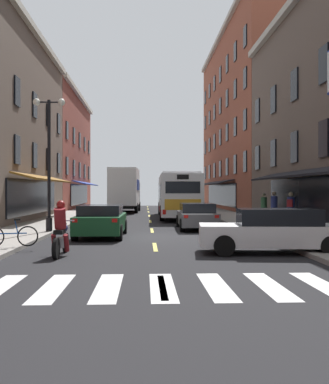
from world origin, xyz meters
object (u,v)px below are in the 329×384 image
(street_lamp_twin, at_px, (49,158))
(sedan_mid, at_px, (274,231))
(pedestrian_far, at_px, (264,207))
(transit_bus, at_px, (177,195))
(pedestrian_near, at_px, (291,209))
(pedestrian_mid, at_px, (274,207))
(sedan_far, at_px, (197,216))
(motorcycle_rider, at_px, (61,232))
(sedan_near, at_px, (101,220))
(bicycle_near, at_px, (11,236))
(sedan_rear, at_px, (129,202))
(box_truck, at_px, (125,190))

(street_lamp_twin, bearing_deg, sedan_mid, -37.79)
(sedan_mid, distance_m, pedestrian_far, 12.55)
(transit_bus, bearing_deg, pedestrian_near, -66.65)
(pedestrian_mid, xyz_separation_m, pedestrian_far, (-0.06, 1.89, -0.05))
(sedan_far, height_order, pedestrian_mid, pedestrian_mid)
(pedestrian_mid, bearing_deg, motorcycle_rider, -118.07)
(sedan_near, bearing_deg, bicycle_near, -119.99)
(sedan_mid, bearing_deg, pedestrian_mid, 73.77)
(sedan_rear, height_order, motorcycle_rider, motorcycle_rider)
(motorcycle_rider, bearing_deg, sedan_far, 60.50)
(box_truck, bearing_deg, pedestrian_near, -65.20)
(bicycle_near, bearing_deg, sedan_rear, 85.89)
(sedan_near, distance_m, pedestrian_near, 9.34)
(sedan_mid, bearing_deg, pedestrian_near, 68.35)
(sedan_rear, height_order, bicycle_near, sedan_rear)
(sedan_near, xyz_separation_m, sedan_rear, (0.12, 32.00, -0.03))
(pedestrian_near, bearing_deg, box_truck, 144.86)
(sedan_far, relative_size, pedestrian_far, 2.67)
(sedan_rear, relative_size, pedestrian_near, 2.68)
(sedan_mid, height_order, motorcycle_rider, motorcycle_rider)
(pedestrian_far, bearing_deg, transit_bus, 131.16)
(box_truck, bearing_deg, sedan_far, -76.48)
(transit_bus, distance_m, box_truck, 9.19)
(street_lamp_twin, bearing_deg, motorcycle_rider, -75.39)
(box_truck, relative_size, motorcycle_rider, 3.82)
(pedestrian_near, distance_m, street_lamp_twin, 11.71)
(sedan_mid, height_order, sedan_far, sedan_mid)
(transit_bus, distance_m, sedan_mid, 18.96)
(sedan_near, bearing_deg, sedan_rear, 89.79)
(sedan_near, height_order, sedan_rear, sedan_near)
(sedan_near, height_order, pedestrian_far, pedestrian_far)
(sedan_mid, height_order, pedestrian_far, pedestrian_far)
(pedestrian_far, bearing_deg, sedan_far, -135.27)
(motorcycle_rider, height_order, bicycle_near, motorcycle_rider)
(box_truck, xyz_separation_m, pedestrian_mid, (8.79, -16.75, -0.98))
(pedestrian_mid, bearing_deg, sedan_far, -147.02)
(pedestrian_far, bearing_deg, box_truck, 126.94)
(sedan_mid, bearing_deg, sedan_near, 138.46)
(transit_bus, xyz_separation_m, pedestrian_far, (4.60, -6.66, -0.65))
(sedan_far, xyz_separation_m, sedan_rear, (-4.34, 28.40, -0.01))
(sedan_far, distance_m, pedestrian_far, 5.52)
(sedan_far, relative_size, motorcycle_rider, 2.16)
(bicycle_near, xyz_separation_m, pedestrian_far, (11.29, 11.33, 0.50))
(motorcycle_rider, bearing_deg, pedestrian_mid, 48.05)
(motorcycle_rider, height_order, street_lamp_twin, street_lamp_twin)
(transit_bus, height_order, pedestrian_far, transit_bus)
(pedestrian_near, distance_m, pedestrian_mid, 2.49)
(sedan_mid, height_order, street_lamp_twin, street_lamp_twin)
(sedan_near, bearing_deg, pedestrian_far, 38.58)
(sedan_far, relative_size, street_lamp_twin, 0.75)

